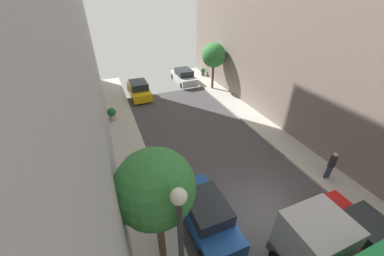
% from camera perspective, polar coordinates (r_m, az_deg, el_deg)
% --- Properties ---
extents(ground, '(32.00, 32.00, 0.00)m').
position_cam_1_polar(ground, '(11.92, 17.64, -20.58)').
color(ground, '#423F42').
extents(sidewalk_left, '(2.00, 44.00, 0.15)m').
position_cam_1_polar(sidewalk_left, '(10.42, -7.88, -29.56)').
color(sidewalk_left, '#B7B2A8').
rests_on(sidewalk_left, ground).
extents(sidewalk_right, '(2.00, 44.00, 0.15)m').
position_cam_1_polar(sidewalk_right, '(14.92, 33.26, -12.03)').
color(sidewalk_right, '#B7B2A8').
rests_on(sidewalk_right, ground).
extents(parked_car_left_2, '(1.78, 4.20, 1.57)m').
position_cam_1_polar(parked_car_left_2, '(10.64, 3.57, -20.85)').
color(parked_car_left_2, '#194799').
rests_on(parked_car_left_2, ground).
extents(parked_car_left_3, '(1.78, 4.20, 1.57)m').
position_cam_1_polar(parked_car_left_3, '(22.81, -13.38, 9.47)').
color(parked_car_left_3, gold).
rests_on(parked_car_left_3, ground).
extents(parked_car_right_2, '(1.78, 4.20, 1.57)m').
position_cam_1_polar(parked_car_right_2, '(12.15, 37.72, -21.20)').
color(parked_car_right_2, red).
rests_on(parked_car_right_2, ground).
extents(parked_car_right_3, '(1.78, 4.20, 1.57)m').
position_cam_1_polar(parked_car_right_3, '(25.79, -2.14, 12.96)').
color(parked_car_right_3, silver).
rests_on(parked_car_right_3, ground).
extents(pedestrian, '(0.40, 0.36, 1.72)m').
position_cam_1_polar(pedestrian, '(14.41, 31.96, -7.92)').
color(pedestrian, '#2D334C').
rests_on(pedestrian, sidewalk_right).
extents(street_tree_0, '(2.60, 2.60, 5.07)m').
position_cam_1_polar(street_tree_0, '(7.32, -9.41, -14.95)').
color(street_tree_0, brown).
rests_on(street_tree_0, sidewalk_left).
extents(street_tree_1, '(2.35, 2.35, 4.59)m').
position_cam_1_polar(street_tree_1, '(23.20, 5.57, 17.91)').
color(street_tree_1, brown).
rests_on(street_tree_1, sidewalk_right).
extents(potted_plant_0, '(0.67, 0.67, 1.00)m').
position_cam_1_polar(potted_plant_0, '(18.98, -19.77, 3.59)').
color(potted_plant_0, '#B2A899').
rests_on(potted_plant_0, sidewalk_left).
extents(potted_plant_2, '(0.56, 0.56, 0.90)m').
position_cam_1_polar(potted_plant_2, '(27.77, 2.78, 14.19)').
color(potted_plant_2, slate).
rests_on(potted_plant_2, sidewalk_right).
extents(lamp_post, '(0.44, 0.44, 5.02)m').
position_cam_1_polar(lamp_post, '(6.80, -2.98, -25.06)').
color(lamp_post, '#333338').
rests_on(lamp_post, sidewalk_left).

